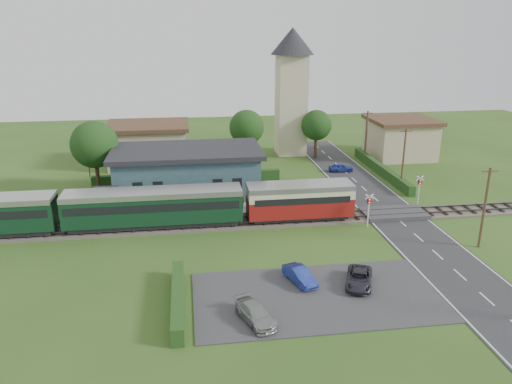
{
  "coord_description": "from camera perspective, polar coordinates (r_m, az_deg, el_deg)",
  "views": [
    {
      "loc": [
        -9.96,
        -41.55,
        17.94
      ],
      "look_at": [
        -3.46,
        4.0,
        2.44
      ],
      "focal_mm": 35.0,
      "sensor_mm": 36.0,
      "label": 1
    }
  ],
  "objects": [
    {
      "name": "streetlamp_east",
      "position": [
        74.8,
        12.45,
        6.69
      ],
      "size": [
        0.3,
        0.3,
        5.15
      ],
      "color": "#3F3F47",
      "rests_on": "ground"
    },
    {
      "name": "church_tower",
      "position": [
        71.55,
        4.09,
        12.39
      ],
      "size": [
        6.0,
        6.0,
        17.6
      ],
      "color": "beige",
      "rests_on": "ground"
    },
    {
      "name": "crossing_signal_far",
      "position": [
        53.99,
        18.17,
        0.65
      ],
      "size": [
        0.84,
        0.28,
        3.28
      ],
      "color": "silver",
      "rests_on": "ground"
    },
    {
      "name": "tree_a",
      "position": [
        57.82,
        -17.99,
        5.16
      ],
      "size": [
        5.2,
        5.2,
        8.0
      ],
      "color": "#332316",
      "rests_on": "ground"
    },
    {
      "name": "pedestrian_near",
      "position": [
        49.8,
        -1.71,
        -0.88
      ],
      "size": [
        0.67,
        0.47,
        1.74
      ],
      "primitive_type": "imported",
      "rotation": [
        0.0,
        0.0,
        3.05
      ],
      "color": "gray",
      "rests_on": "platform"
    },
    {
      "name": "pedestrian_far",
      "position": [
        50.25,
        -14.05,
        -1.25
      ],
      "size": [
        0.86,
        1.0,
        1.79
      ],
      "primitive_type": "imported",
      "rotation": [
        0.0,
        0.0,
        1.81
      ],
      "color": "gray",
      "rests_on": "platform"
    },
    {
      "name": "utility_pole_d",
      "position": [
        69.47,
        12.5,
        6.29
      ],
      "size": [
        1.4,
        0.22,
        7.0
      ],
      "color": "#473321",
      "rests_on": "ground"
    },
    {
      "name": "crossing_signal_near",
      "position": [
        47.01,
        12.77,
        -1.5
      ],
      "size": [
        0.84,
        0.28,
        3.28
      ],
      "color": "silver",
      "rests_on": "ground"
    },
    {
      "name": "road",
      "position": [
        49.45,
        16.35,
        -3.41
      ],
      "size": [
        6.0,
        70.0,
        0.05
      ],
      "primitive_type": "cube",
      "color": "#28282B",
      "rests_on": "ground"
    },
    {
      "name": "train",
      "position": [
        46.75,
        -15.47,
        -1.79
      ],
      "size": [
        43.2,
        2.9,
        3.4
      ],
      "color": "#232328",
      "rests_on": "ground"
    },
    {
      "name": "house_west",
      "position": [
        68.43,
        -12.19,
        5.41
      ],
      "size": [
        10.8,
        8.8,
        5.5
      ],
      "color": "tan",
      "rests_on": "ground"
    },
    {
      "name": "utility_pole_c",
      "position": [
        58.7,
        16.5,
        3.73
      ],
      "size": [
        1.4,
        0.22,
        7.0
      ],
      "color": "#473321",
      "rests_on": "ground"
    },
    {
      "name": "tree_b",
      "position": [
        66.31,
        -1.08,
        7.38
      ],
      "size": [
        4.6,
        4.6,
        7.34
      ],
      "color": "#332316",
      "rests_on": "ground"
    },
    {
      "name": "railway_track",
      "position": [
        48.1,
        4.43,
        -3.2
      ],
      "size": [
        76.0,
        3.2,
        0.49
      ],
      "color": "#4C443D",
      "rests_on": "ground"
    },
    {
      "name": "car_park_dark",
      "position": [
        37.1,
        11.71,
        -9.65
      ],
      "size": [
        3.06,
        4.21,
        1.06
      ],
      "primitive_type": "imported",
      "rotation": [
        0.0,
        0.0,
        -0.38
      ],
      "color": "#2C2936",
      "rests_on": "car_park"
    },
    {
      "name": "ground",
      "position": [
        46.34,
        4.96,
        -4.23
      ],
      "size": [
        120.0,
        120.0,
        0.0
      ],
      "primitive_type": "plane",
      "color": "#2D4C19"
    },
    {
      "name": "platform",
      "position": [
        49.99,
        -7.64,
        -2.31
      ],
      "size": [
        30.0,
        3.0,
        0.45
      ],
      "primitive_type": "cube",
      "color": "gray",
      "rests_on": "ground"
    },
    {
      "name": "hedge_station",
      "position": [
        59.61,
        -7.81,
        1.58
      ],
      "size": [
        22.0,
        0.8,
        1.3
      ],
      "primitive_type": "cube",
      "color": "#193814",
      "rests_on": "ground"
    },
    {
      "name": "house_east",
      "position": [
        73.64,
        16.18,
        6.02
      ],
      "size": [
        8.8,
        8.8,
        5.5
      ],
      "color": "tan",
      "rests_on": "ground"
    },
    {
      "name": "utility_pole_b",
      "position": [
        45.3,
        24.67,
        -1.57
      ],
      "size": [
        1.4,
        0.22,
        7.0
      ],
      "color": "#473321",
      "rests_on": "ground"
    },
    {
      "name": "streetlamp_west",
      "position": [
        64.46,
        -18.7,
        4.26
      ],
      "size": [
        0.3,
        0.3,
        5.15
      ],
      "color": "#3F3F47",
      "rests_on": "ground"
    },
    {
      "name": "car_park",
      "position": [
        35.56,
        6.93,
        -11.75
      ],
      "size": [
        17.0,
        9.0,
        0.08
      ],
      "primitive_type": "cube",
      "color": "#333335",
      "rests_on": "ground"
    },
    {
      "name": "car_park_silver",
      "position": [
        32.34,
        -0.05,
        -13.75
      ],
      "size": [
        2.72,
        4.02,
        1.08
      ],
      "primitive_type": "imported",
      "rotation": [
        0.0,
        0.0,
        0.36
      ],
      "color": "gray",
      "rests_on": "car_park"
    },
    {
      "name": "equipment_hut",
      "position": [
        50.12,
        -16.89,
        -1.06
      ],
      "size": [
        2.3,
        2.3,
        2.55
      ],
      "color": "beige",
      "rests_on": "platform"
    },
    {
      "name": "hedge_roadside",
      "position": [
        64.78,
        14.12,
        2.52
      ],
      "size": [
        0.8,
        18.0,
        1.2
      ],
      "primitive_type": "cube",
      "color": "#193814",
      "rests_on": "ground"
    },
    {
      "name": "station_building",
      "position": [
        54.71,
        -7.84,
        2.26
      ],
      "size": [
        16.0,
        9.0,
        5.3
      ],
      "color": "#324A55",
      "rests_on": "ground"
    },
    {
      "name": "car_on_road",
      "position": [
        64.66,
        9.67,
        2.77
      ],
      "size": [
        3.13,
        1.37,
        1.05
      ],
      "primitive_type": "imported",
      "rotation": [
        0.0,
        0.0,
        1.53
      ],
      "color": "#253B9C",
      "rests_on": "road"
    },
    {
      "name": "crossing_deck",
      "position": [
        51.07,
        15.47,
        -2.38
      ],
      "size": [
        6.2,
        3.4,
        0.45
      ],
      "primitive_type": "cube",
      "color": "#333335",
      "rests_on": "ground"
    },
    {
      "name": "car_park_blue",
      "position": [
        36.86,
        5.02,
        -9.46
      ],
      "size": [
        2.18,
        3.56,
        1.11
      ],
      "primitive_type": "imported",
      "rotation": [
        0.0,
        0.0,
        0.33
      ],
      "color": "navy",
      "rests_on": "car_park"
    },
    {
      "name": "tree_c",
      "position": [
        70.2,
        6.92,
        7.58
      ],
      "size": [
        4.2,
        4.2,
        6.78
      ],
      "color": "#332316",
      "rests_on": "ground"
    },
    {
      "name": "hedge_carpark",
      "position": [
        34.27,
        -8.93,
        -12.02
      ],
      "size": [
        0.8,
        9.0,
        1.2
      ],
      "primitive_type": "cube",
      "color": "#193814",
      "rests_on": "ground"
    }
  ]
}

